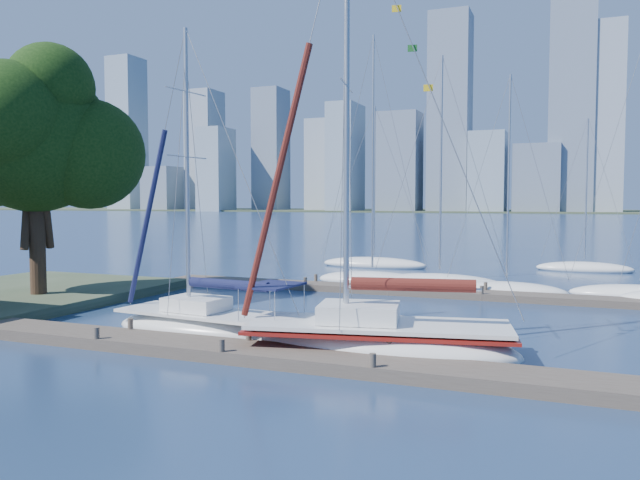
% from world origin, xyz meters
% --- Properties ---
extents(ground, '(700.00, 700.00, 0.00)m').
position_xyz_m(ground, '(0.00, 0.00, 0.00)').
color(ground, '#172B4C').
rests_on(ground, ground).
extents(near_dock, '(26.00, 2.00, 0.40)m').
position_xyz_m(near_dock, '(0.00, 0.00, 0.20)').
color(near_dock, '#463C33').
rests_on(near_dock, ground).
extents(far_dock, '(30.00, 1.80, 0.36)m').
position_xyz_m(far_dock, '(2.00, 16.00, 0.18)').
color(far_dock, '#463C33').
rests_on(far_dock, ground).
extents(far_shore, '(800.00, 100.00, 1.50)m').
position_xyz_m(far_shore, '(0.00, 320.00, 0.00)').
color(far_shore, '#38472D').
rests_on(far_shore, ground).
extents(tree, '(9.91, 9.02, 12.76)m').
position_xyz_m(tree, '(-14.67, 5.88, 8.49)').
color(tree, black).
rests_on(tree, ground).
extents(sailboat_navy, '(8.21, 3.38, 12.30)m').
position_xyz_m(sailboat_navy, '(-2.61, 2.50, 0.98)').
color(sailboat_navy, white).
rests_on(sailboat_navy, ground).
extents(sailboat_maroon, '(9.79, 4.83, 16.10)m').
position_xyz_m(sailboat_maroon, '(4.27, 2.06, 1.21)').
color(sailboat_maroon, white).
rests_on(sailboat_maroon, ground).
extents(bg_boat_1, '(7.28, 2.94, 15.75)m').
position_xyz_m(bg_boat_1, '(-1.24, 19.44, 0.31)').
color(bg_boat_1, white).
rests_on(bg_boat_1, ground).
extents(bg_boat_2, '(8.02, 3.52, 14.13)m').
position_xyz_m(bg_boat_2, '(3.02, 19.27, 0.30)').
color(bg_boat_2, white).
rests_on(bg_boat_2, ground).
extents(bg_boat_3, '(6.73, 3.03, 12.42)m').
position_xyz_m(bg_boat_3, '(7.01, 17.90, 0.26)').
color(bg_boat_3, white).
rests_on(bg_boat_3, ground).
extents(bg_boat_6, '(8.77, 4.14, 12.98)m').
position_xyz_m(bg_boat_6, '(-4.13, 29.30, 0.26)').
color(bg_boat_6, white).
rests_on(bg_boat_6, ground).
extents(bg_boat_7, '(7.06, 4.72, 11.58)m').
position_xyz_m(bg_boat_7, '(11.28, 32.22, 0.24)').
color(bg_boat_7, white).
rests_on(bg_boat_7, ground).
extents(skyline, '(502.46, 51.31, 98.47)m').
position_xyz_m(skyline, '(20.31, 290.55, 35.09)').
color(skyline, gray).
rests_on(skyline, ground).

